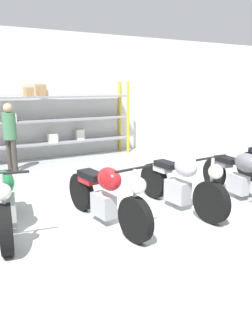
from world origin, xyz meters
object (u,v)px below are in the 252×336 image
motorcycle_red (106,195)px  motorcycle_silver (181,184)px  motorcycle_grey (241,174)px  motorcycle_green (5,202)px  person_browsing (10,132)px  shelving_rack (55,119)px

motorcycle_red → motorcycle_silver: (1.40, -0.05, -0.01)m
motorcycle_red → motorcycle_grey: (2.70, -0.19, 0.01)m
motorcycle_green → motorcycle_red: bearing=80.4°
motorcycle_green → motorcycle_grey: size_ratio=0.98×
motorcycle_green → motorcycle_grey: 4.14m
motorcycle_green → motorcycle_silver: size_ratio=0.99×
motorcycle_silver → person_browsing: bearing=-157.9°
motorcycle_grey → motorcycle_silver: bearing=-91.1°
motorcycle_green → motorcycle_red: 1.47m
shelving_rack → person_browsing: shelving_rack is taller
motorcycle_silver → shelving_rack: bearing=-177.6°
motorcycle_red → person_browsing: bearing=-178.4°
motorcycle_red → motorcycle_silver: motorcycle_silver is taller
motorcycle_green → person_browsing: 3.65m
shelving_rack → motorcycle_silver: bearing=-82.9°
motorcycle_silver → motorcycle_grey: 1.31m
motorcycle_green → person_browsing: (0.74, 3.53, 0.53)m
shelving_rack → motorcycle_green: bearing=-115.7°
person_browsing → motorcycle_silver: bearing=88.2°
motorcycle_grey → person_browsing: bearing=-136.1°
motorcycle_silver → motorcycle_green: bearing=-105.4°
motorcycle_green → motorcycle_red: size_ratio=0.97×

